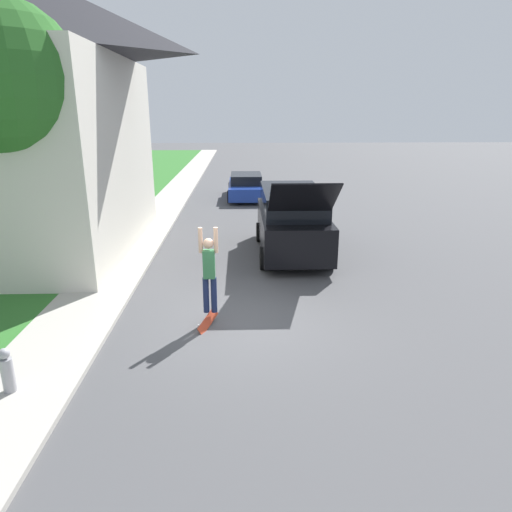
{
  "coord_description": "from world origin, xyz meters",
  "views": [
    {
      "loc": [
        0.09,
        -9.26,
        4.46
      ],
      "look_at": [
        0.44,
        1.49,
        1.04
      ],
      "focal_mm": 32.0,
      "sensor_mm": 36.0,
      "label": 1
    }
  ],
  "objects_px": {
    "suv_parked": "(292,220)",
    "skateboarder": "(209,270)",
    "lawn_tree_near": "(4,80)",
    "skateboard": "(208,321)",
    "fire_hydrant": "(7,371)",
    "car_down_street": "(246,186)"
  },
  "relations": [
    {
      "from": "suv_parked",
      "to": "car_down_street",
      "type": "xyz_separation_m",
      "value": [
        -1.35,
        10.1,
        -0.49
      ]
    },
    {
      "from": "fire_hydrant",
      "to": "suv_parked",
      "type": "bearing_deg",
      "value": 54.78
    },
    {
      "from": "skateboard",
      "to": "fire_hydrant",
      "type": "height_order",
      "value": "fire_hydrant"
    },
    {
      "from": "skateboard",
      "to": "fire_hydrant",
      "type": "relative_size",
      "value": 1.0
    },
    {
      "from": "lawn_tree_near",
      "to": "suv_parked",
      "type": "height_order",
      "value": "lawn_tree_near"
    },
    {
      "from": "fire_hydrant",
      "to": "skateboard",
      "type": "bearing_deg",
      "value": 38.66
    },
    {
      "from": "skateboarder",
      "to": "fire_hydrant",
      "type": "relative_size",
      "value": 2.47
    },
    {
      "from": "lawn_tree_near",
      "to": "skateboarder",
      "type": "bearing_deg",
      "value": -26.03
    },
    {
      "from": "lawn_tree_near",
      "to": "suv_parked",
      "type": "xyz_separation_m",
      "value": [
        7.09,
        2.77,
        -4.03
      ]
    },
    {
      "from": "lawn_tree_near",
      "to": "skateboard",
      "type": "bearing_deg",
      "value": -27.68
    },
    {
      "from": "lawn_tree_near",
      "to": "fire_hydrant",
      "type": "distance_m",
      "value": 6.99
    },
    {
      "from": "lawn_tree_near",
      "to": "fire_hydrant",
      "type": "xyz_separation_m",
      "value": [
        1.67,
        -4.92,
        -4.68
      ]
    },
    {
      "from": "suv_parked",
      "to": "skateboard",
      "type": "distance_m",
      "value": 5.84
    },
    {
      "from": "lawn_tree_near",
      "to": "car_down_street",
      "type": "height_order",
      "value": "lawn_tree_near"
    },
    {
      "from": "lawn_tree_near",
      "to": "fire_hydrant",
      "type": "relative_size",
      "value": 8.95
    },
    {
      "from": "lawn_tree_near",
      "to": "car_down_street",
      "type": "distance_m",
      "value": 14.8
    },
    {
      "from": "skateboard",
      "to": "fire_hydrant",
      "type": "xyz_separation_m",
      "value": [
        -3.05,
        -2.44,
        0.34
      ]
    },
    {
      "from": "lawn_tree_near",
      "to": "skateboard",
      "type": "distance_m",
      "value": 7.32
    },
    {
      "from": "skateboarder",
      "to": "suv_parked",
      "type": "bearing_deg",
      "value": 65.55
    },
    {
      "from": "car_down_street",
      "to": "skateboard",
      "type": "height_order",
      "value": "car_down_street"
    },
    {
      "from": "fire_hydrant",
      "to": "lawn_tree_near",
      "type": "bearing_deg",
      "value": 108.71
    },
    {
      "from": "suv_parked",
      "to": "skateboarder",
      "type": "distance_m",
      "value": 5.6
    }
  ]
}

